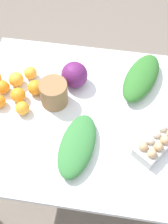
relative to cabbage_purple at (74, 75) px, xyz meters
The scene contains 13 objects.
ground_plane 0.88m from the cabbage_purple, 67.06° to the right, with size 8.00×8.00×0.00m, color #70665B.
dining_table 0.28m from the cabbage_purple, 67.06° to the right, with size 1.19×0.99×0.78m.
cabbage_purple is the anchor object (origin of this frame).
egg_carton 0.57m from the cabbage_purple, 36.62° to the right, with size 0.23×0.25×0.09m.
paper_bag 0.16m from the cabbage_purple, 121.74° to the right, with size 0.15×0.15×0.14m, color olive.
greens_bunch_dandelion 0.42m from the cabbage_purple, 78.47° to the right, with size 0.36×0.16×0.08m, color #337538.
greens_bunch_chard 0.37m from the cabbage_purple, ahead, with size 0.37×0.16×0.09m, color #2D6B28.
orange_0 0.32m from the cabbage_purple, 150.36° to the right, with size 0.08×0.08×0.08m, color orange.
orange_2 0.32m from the cabbage_purple, behind, with size 0.08×0.08×0.08m, color #F9A833.
orange_3 0.22m from the cabbage_purple, 154.57° to the right, with size 0.08×0.08×0.08m, color orange.
orange_4 0.39m from the cabbage_purple, 162.68° to the right, with size 0.08×0.08×0.08m, color orange.
orange_6 0.33m from the cabbage_purple, 134.87° to the right, with size 0.07×0.07×0.07m, color orange.
orange_7 0.26m from the cabbage_purple, behind, with size 0.07×0.07×0.07m, color #F9A833.
Camera 1 is at (0.14, -0.90, 2.13)m, focal length 50.00 mm.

